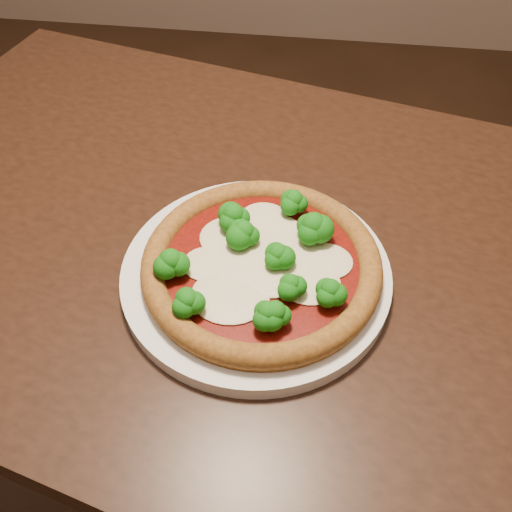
# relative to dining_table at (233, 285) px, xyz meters

# --- Properties ---
(floor) EXTENTS (4.00, 4.00, 0.00)m
(floor) POSITION_rel_dining_table_xyz_m (-0.12, -0.02, -0.64)
(floor) COLOR black
(floor) RESTS_ON ground
(dining_table) EXTENTS (1.22, 0.95, 0.75)m
(dining_table) POSITION_rel_dining_table_xyz_m (0.00, 0.00, 0.00)
(dining_table) COLOR black
(dining_table) RESTS_ON floor
(plate) EXTENTS (0.31, 0.31, 0.02)m
(plate) POSITION_rel_dining_table_xyz_m (0.04, -0.08, 0.12)
(plate) COLOR silver
(plate) RESTS_ON dining_table
(pizza) EXTENTS (0.27, 0.27, 0.06)m
(pizza) POSITION_rel_dining_table_xyz_m (0.05, -0.08, 0.15)
(pizza) COLOR brown
(pizza) RESTS_ON plate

